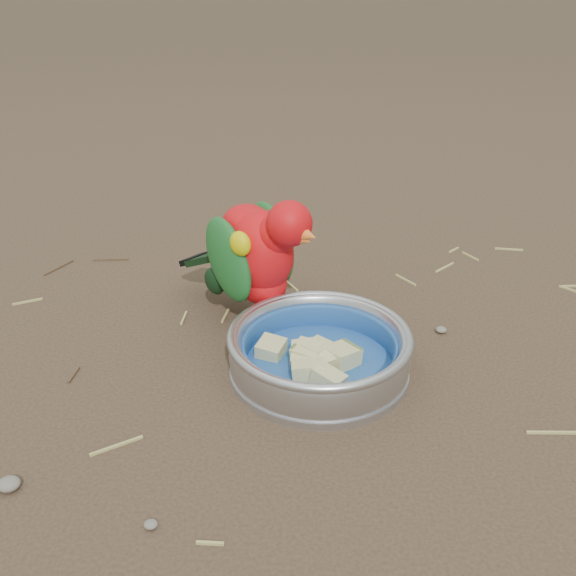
# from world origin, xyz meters

# --- Properties ---
(ground) EXTENTS (60.00, 60.00, 0.00)m
(ground) POSITION_xyz_m (0.00, 0.00, 0.00)
(ground) COLOR #433225
(food_bowl) EXTENTS (0.23, 0.23, 0.02)m
(food_bowl) POSITION_xyz_m (0.01, -0.00, 0.01)
(food_bowl) COLOR #B2B2BA
(food_bowl) RESTS_ON ground
(bowl_wall) EXTENTS (0.23, 0.23, 0.04)m
(bowl_wall) POSITION_xyz_m (0.01, -0.00, 0.04)
(bowl_wall) COLOR #B2B2BA
(bowl_wall) RESTS_ON food_bowl
(fruit_wedges) EXTENTS (0.14, 0.14, 0.03)m
(fruit_wedges) POSITION_xyz_m (0.01, -0.00, 0.03)
(fruit_wedges) COLOR #CFC986
(fruit_wedges) RESTS_ON food_bowl
(lory_parrot) EXTENTS (0.26, 0.24, 0.19)m
(lory_parrot) POSITION_xyz_m (-0.08, 0.13, 0.10)
(lory_parrot) COLOR red
(lory_parrot) RESTS_ON ground
(ground_debris) EXTENTS (0.90, 0.80, 0.01)m
(ground_debris) POSITION_xyz_m (-0.01, 0.07, 0.00)
(ground_debris) COLOR tan
(ground_debris) RESTS_ON ground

